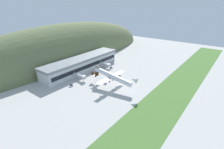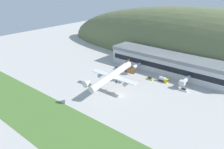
{
  "view_description": "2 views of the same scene",
  "coord_description": "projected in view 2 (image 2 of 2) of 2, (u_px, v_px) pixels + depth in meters",
  "views": [
    {
      "loc": [
        -110.9,
        -74.5,
        65.99
      ],
      "look_at": [
        -5.57,
        4.68,
        10.18
      ],
      "focal_mm": 28.0,
      "sensor_mm": 36.0,
      "label": 1
    },
    {
      "loc": [
        66.87,
        -88.71,
        61.3
      ],
      "look_at": [
        -11.09,
        6.33,
        8.34
      ],
      "focal_mm": 35.0,
      "sensor_mm": 36.0,
      "label": 2
    }
  ],
  "objects": [
    {
      "name": "grass_strip_foreground",
      "position": [
        65.0,
        130.0,
        97.4
      ],
      "size": [
        361.96,
        28.59,
        0.08
      ],
      "primitive_type": "cube",
      "color": "#4C7533",
      "rests_on": "ground_plane"
    },
    {
      "name": "service_car_1",
      "position": [
        150.0,
        79.0,
        146.67
      ],
      "size": [
        4.36,
        1.84,
        1.55
      ],
      "color": "gold",
      "rests_on": "ground_plane"
    },
    {
      "name": "terminal_building",
      "position": [
        170.0,
        62.0,
        156.53
      ],
      "size": [
        91.25,
        18.79,
        13.25
      ],
      "color": "silver",
      "rests_on": "ground_plane"
    },
    {
      "name": "jetway_0",
      "position": [
        134.0,
        67.0,
        157.12
      ],
      "size": [
        3.38,
        14.56,
        5.43
      ],
      "color": "silver",
      "rests_on": "ground_plane"
    },
    {
      "name": "jetway_1",
      "position": [
        185.0,
        81.0,
        135.87
      ],
      "size": [
        3.38,
        12.8,
        5.43
      ],
      "color": "silver",
      "rests_on": "ground_plane"
    },
    {
      "name": "traffic_cone_0",
      "position": [
        140.0,
        81.0,
        144.56
      ],
      "size": [
        0.52,
        0.52,
        0.58
      ],
      "color": "orange",
      "rests_on": "ground_plane"
    },
    {
      "name": "service_car_0",
      "position": [
        116.0,
        68.0,
        163.81
      ],
      "size": [
        3.64,
        1.96,
        1.57
      ],
      "color": "silver",
      "rests_on": "ground_plane"
    },
    {
      "name": "fuel_truck",
      "position": [
        163.0,
        80.0,
        143.35
      ],
      "size": [
        6.44,
        2.76,
        3.3
      ],
      "color": "gold",
      "rests_on": "ground_plane"
    },
    {
      "name": "cargo_airplane",
      "position": [
        112.0,
        76.0,
        129.15
      ],
      "size": [
        32.64,
        44.81,
        10.88
      ],
      "color": "silver"
    },
    {
      "name": "hill_backdrop",
      "position": [
        206.0,
        61.0,
        181.84
      ],
      "size": [
        305.12,
        65.66,
        84.77
      ],
      "primitive_type": "ellipsoid",
      "color": "#667047",
      "rests_on": "ground_plane"
    },
    {
      "name": "ground_plane",
      "position": [
        120.0,
        96.0,
        126.2
      ],
      "size": [
        402.18,
        402.18,
        0.0
      ],
      "primitive_type": "plane",
      "color": "#B7B5AF"
    },
    {
      "name": "service_car_2",
      "position": [
        184.0,
        90.0,
        131.6
      ],
      "size": [
        4.57,
        1.82,
        1.64
      ],
      "color": "silver",
      "rests_on": "ground_plane"
    }
  ]
}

